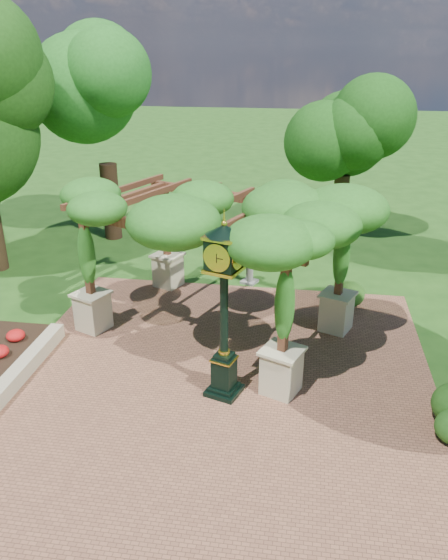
# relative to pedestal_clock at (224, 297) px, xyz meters

# --- Properties ---
(ground) EXTENTS (120.00, 120.00, 0.00)m
(ground) POSITION_rel_pedestal_clock_xyz_m (-0.22, -1.10, -2.43)
(ground) COLOR #1E4714
(ground) RESTS_ON ground
(brick_plaza) EXTENTS (10.00, 12.00, 0.04)m
(brick_plaza) POSITION_rel_pedestal_clock_xyz_m (-0.22, -0.10, -2.41)
(brick_plaza) COLOR brown
(brick_plaza) RESTS_ON ground
(border_wall) EXTENTS (0.35, 5.00, 0.40)m
(border_wall) POSITION_rel_pedestal_clock_xyz_m (-4.82, -0.60, -2.23)
(border_wall) COLOR #C6B793
(border_wall) RESTS_ON ground
(pedestal_clock) EXTENTS (1.00, 1.00, 4.06)m
(pedestal_clock) POSITION_rel_pedestal_clock_xyz_m (0.00, 0.00, 0.00)
(pedestal_clock) COLOR black
(pedestal_clock) RESTS_ON brick_plaza
(pergola) EXTENTS (7.69, 6.34, 4.17)m
(pergola) POSITION_rel_pedestal_clock_xyz_m (-0.72, 2.93, 0.98)
(pergola) COLOR beige
(pergola) RESTS_ON brick_plaza
(sundial) EXTENTS (0.61, 0.61, 0.85)m
(sundial) POSITION_rel_pedestal_clock_xyz_m (-0.13, 6.30, -2.06)
(sundial) COLOR gray
(sundial) RESTS_ON ground
(shrub_back) EXTENTS (1.10, 1.10, 0.77)m
(shrub_back) POSITION_rel_pedestal_clock_xyz_m (3.04, 4.96, -2.00)
(shrub_back) COLOR #346A1E
(shrub_back) RESTS_ON brick_plaza
(tree_west_far) EXTENTS (3.59, 3.59, 7.76)m
(tree_west_far) POSITION_rel_pedestal_clock_xyz_m (-6.11, 10.01, 2.87)
(tree_west_far) COLOR #321E13
(tree_west_far) RESTS_ON ground
(tree_north) EXTENTS (3.40, 3.40, 6.49)m
(tree_north) POSITION_rel_pedestal_clock_xyz_m (2.92, 11.65, 2.01)
(tree_north) COLOR #392716
(tree_north) RESTS_ON ground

